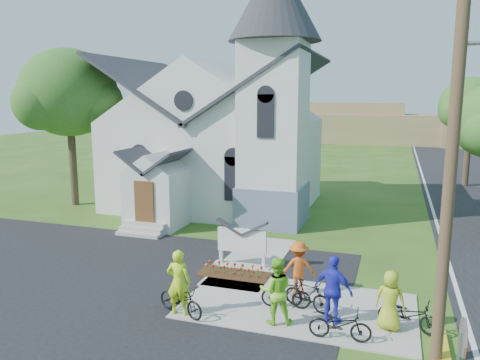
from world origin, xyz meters
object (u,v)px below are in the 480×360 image
(bike_3, at_px, (286,294))
(cyclist_3, at_px, (298,268))
(cyclist_0, at_px, (179,282))
(bike_1, at_px, (308,295))
(bike_0, at_px, (181,300))
(cyclist_2, at_px, (333,290))
(cyclist_1, at_px, (276,290))
(stop_sign, at_px, (461,353))
(bike_4, at_px, (409,315))
(church_sign, at_px, (242,241))
(utility_pole, at_px, (456,141))
(bike_2, at_px, (340,324))
(cyclist_4, at_px, (390,300))

(bike_3, bearing_deg, cyclist_3, -14.16)
(cyclist_0, bearing_deg, bike_1, -164.36)
(bike_0, xyz_separation_m, cyclist_2, (4.30, 0.90, 0.54))
(bike_3, bearing_deg, cyclist_1, 168.91)
(stop_sign, bearing_deg, cyclist_0, 157.09)
(bike_0, height_order, bike_4, bike_0)
(church_sign, xyz_separation_m, cyclist_2, (3.86, -3.50, 0.01))
(cyclist_0, distance_m, bike_0, 0.54)
(stop_sign, bearing_deg, utility_pole, 91.49)
(church_sign, bearing_deg, cyclist_1, -59.79)
(utility_pole, relative_size, bike_1, 6.46)
(stop_sign, distance_m, bike_4, 4.38)
(bike_0, xyz_separation_m, bike_4, (6.34, 1.12, -0.01))
(cyclist_2, xyz_separation_m, cyclist_3, (-1.34, 1.69, -0.11))
(church_sign, distance_m, cyclist_3, 3.11)
(church_sign, distance_m, bike_2, 6.09)
(cyclist_2, height_order, cyclist_3, cyclist_2)
(cyclist_1, height_order, cyclist_2, cyclist_2)
(cyclist_2, xyz_separation_m, bike_2, (0.31, -0.90, -0.56))
(cyclist_0, bearing_deg, cyclist_1, -179.42)
(bike_1, height_order, bike_3, bike_1)
(bike_1, bearing_deg, bike_4, -77.62)
(bike_4, bearing_deg, cyclist_2, 110.15)
(bike_3, bearing_deg, cyclist_4, -104.88)
(bike_0, height_order, cyclist_3, cyclist_3)
(bike_0, distance_m, bike_3, 3.16)
(utility_pole, relative_size, cyclist_3, 5.71)
(utility_pole, relative_size, cyclist_0, 5.07)
(bike_4, bearing_deg, stop_sign, -156.02)
(church_sign, height_order, bike_4, church_sign)
(cyclist_0, relative_size, cyclist_1, 1.02)
(cyclist_1, bearing_deg, cyclist_0, -10.03)
(cyclist_4, relative_size, bike_4, 0.99)
(stop_sign, xyz_separation_m, cyclist_1, (-4.30, 3.39, -0.77))
(cyclist_1, xyz_separation_m, bike_1, (0.70, 1.10, -0.50))
(cyclist_0, distance_m, bike_1, 3.87)
(bike_2, bearing_deg, bike_3, 48.80)
(cyclist_2, height_order, cyclist_4, cyclist_2)
(cyclist_2, xyz_separation_m, cyclist_4, (1.52, 0.13, -0.15))
(bike_3, relative_size, cyclist_4, 0.90)
(utility_pole, distance_m, bike_0, 8.55)
(bike_2, bearing_deg, bike_4, -60.00)
(church_sign, relative_size, bike_3, 1.46)
(church_sign, relative_size, cyclist_3, 1.26)
(bike_1, xyz_separation_m, cyclist_4, (2.35, -0.46, 0.38))
(church_sign, relative_size, bike_4, 1.30)
(cyclist_3, height_order, bike_3, cyclist_3)
(utility_pole, height_order, cyclist_2, utility_pole)
(bike_4, bearing_deg, bike_2, 136.86)
(cyclist_0, xyz_separation_m, cyclist_3, (3.03, 2.58, -0.11))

